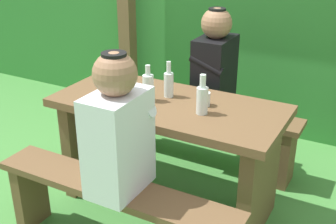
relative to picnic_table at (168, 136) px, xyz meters
name	(u,v)px	position (x,y,z in m)	size (l,w,h in m)	color
ground_plane	(168,201)	(0.00, 0.00, -0.49)	(12.00, 12.00, 0.00)	#45893D
hedge_backdrop	(261,17)	(0.00, 1.77, 0.41)	(6.40, 0.89, 1.79)	#307C32
pergola_post_left	(126,2)	(-1.05, 1.16, 0.55)	(0.12, 0.12, 2.07)	brown
picnic_table	(168,136)	(0.00, 0.00, 0.00)	(1.40, 0.64, 0.72)	brown
bench_near	(115,207)	(0.00, -0.59, -0.16)	(1.40, 0.24, 0.47)	brown
bench_far	(206,123)	(0.00, 0.59, -0.16)	(1.40, 0.24, 0.47)	brown
person_white_shirt	(118,130)	(0.04, -0.59, 0.31)	(0.25, 0.35, 0.72)	silver
person_black_coat	(215,64)	(0.05, 0.59, 0.31)	(0.25, 0.35, 0.72)	black
drinking_glass	(205,99)	(0.21, 0.06, 0.27)	(0.07, 0.07, 0.08)	silver
bottle_left	(202,98)	(0.25, -0.05, 0.32)	(0.07, 0.07, 0.23)	silver
bottle_right	(148,87)	(-0.12, -0.04, 0.32)	(0.07, 0.07, 0.22)	silver
bottle_center	(169,83)	(-0.04, 0.08, 0.31)	(0.06, 0.06, 0.23)	silver
cell_phone	(120,95)	(-0.31, -0.06, 0.23)	(0.07, 0.14, 0.01)	black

